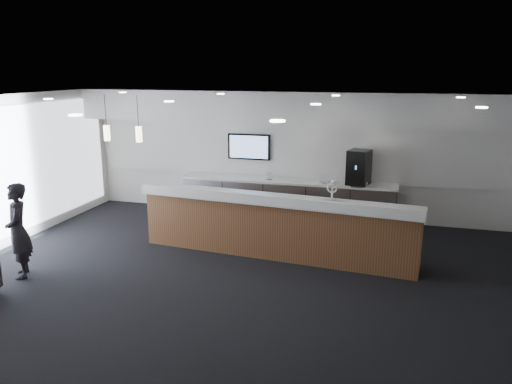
# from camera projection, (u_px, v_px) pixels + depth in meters

# --- Properties ---
(ground) EXTENTS (10.00, 10.00, 0.00)m
(ground) POSITION_uv_depth(u_px,v_px,m) (241.00, 279.00, 8.50)
(ground) COLOR black
(ground) RESTS_ON ground
(ceiling) EXTENTS (10.00, 8.00, 0.02)m
(ceiling) POSITION_uv_depth(u_px,v_px,m) (239.00, 101.00, 7.77)
(ceiling) COLOR black
(ceiling) RESTS_ON back_wall
(back_wall) EXTENTS (10.00, 0.02, 3.00)m
(back_wall) POSITION_uv_depth(u_px,v_px,m) (290.00, 154.00, 11.87)
(back_wall) COLOR silver
(back_wall) RESTS_ON ground
(soffit_bulkhead) EXTENTS (10.00, 0.90, 0.70)m
(soffit_bulkhead) POSITION_uv_depth(u_px,v_px,m) (287.00, 107.00, 11.17)
(soffit_bulkhead) COLOR silver
(soffit_bulkhead) RESTS_ON back_wall
(alcove_panel) EXTENTS (9.80, 0.06, 1.40)m
(alcove_panel) POSITION_uv_depth(u_px,v_px,m) (290.00, 150.00, 11.82)
(alcove_panel) COLOR silver
(alcove_panel) RESTS_ON back_wall
(back_credenza) EXTENTS (5.06, 0.66, 0.95)m
(back_credenza) POSITION_uv_depth(u_px,v_px,m) (287.00, 199.00, 11.78)
(back_credenza) COLOR gray
(back_credenza) RESTS_ON ground
(wall_tv) EXTENTS (1.05, 0.08, 0.62)m
(wall_tv) POSITION_uv_depth(u_px,v_px,m) (249.00, 147.00, 12.01)
(wall_tv) COLOR black
(wall_tv) RESTS_ON back_wall
(pendant_left) EXTENTS (0.12, 0.12, 0.30)m
(pendant_left) POSITION_uv_depth(u_px,v_px,m) (130.00, 136.00, 9.33)
(pendant_left) COLOR #FFF3C6
(pendant_left) RESTS_ON ceiling
(pendant_right) EXTENTS (0.12, 0.12, 0.30)m
(pendant_right) POSITION_uv_depth(u_px,v_px,m) (98.00, 135.00, 9.51)
(pendant_right) COLOR #FFF3C6
(pendant_right) RESTS_ON ceiling
(ceiling_can_lights) EXTENTS (7.00, 5.00, 0.02)m
(ceiling_can_lights) POSITION_uv_depth(u_px,v_px,m) (239.00, 103.00, 7.78)
(ceiling_can_lights) COLOR white
(ceiling_can_lights) RESTS_ON ceiling
(service_counter) EXTENTS (5.42, 1.38, 1.49)m
(service_counter) POSITION_uv_depth(u_px,v_px,m) (277.00, 226.00, 9.51)
(service_counter) COLOR brown
(service_counter) RESTS_ON ground
(coffee_machine) EXTENTS (0.55, 0.63, 0.78)m
(coffee_machine) POSITION_uv_depth(u_px,v_px,m) (359.00, 167.00, 11.13)
(coffee_machine) COLOR black
(coffee_machine) RESTS_ON back_credenza
(info_sign_left) EXTENTS (0.14, 0.04, 0.20)m
(info_sign_left) POSITION_uv_depth(u_px,v_px,m) (269.00, 175.00, 11.69)
(info_sign_left) COLOR silver
(info_sign_left) RESTS_ON back_credenza
(info_sign_right) EXTENTS (0.17, 0.03, 0.22)m
(info_sign_right) POSITION_uv_depth(u_px,v_px,m) (323.00, 178.00, 11.32)
(info_sign_right) COLOR silver
(info_sign_right) RESTS_ON back_credenza
(lounge_guest) EXTENTS (0.68, 0.72, 1.64)m
(lounge_guest) POSITION_uv_depth(u_px,v_px,m) (18.00, 231.00, 8.44)
(lounge_guest) COLOR black
(lounge_guest) RESTS_ON ground
(cup_0) EXTENTS (0.09, 0.09, 0.09)m
(cup_0) POSITION_uv_depth(u_px,v_px,m) (366.00, 184.00, 11.05)
(cup_0) COLOR white
(cup_0) RESTS_ON back_credenza
(cup_1) EXTENTS (0.13, 0.13, 0.09)m
(cup_1) POSITION_uv_depth(u_px,v_px,m) (359.00, 184.00, 11.09)
(cup_1) COLOR white
(cup_1) RESTS_ON back_credenza
(cup_2) EXTENTS (0.11, 0.11, 0.09)m
(cup_2) POSITION_uv_depth(u_px,v_px,m) (353.00, 183.00, 11.13)
(cup_2) COLOR white
(cup_2) RESTS_ON back_credenza
(cup_3) EXTENTS (0.12, 0.12, 0.09)m
(cup_3) POSITION_uv_depth(u_px,v_px,m) (347.00, 183.00, 11.16)
(cup_3) COLOR white
(cup_3) RESTS_ON back_credenza
(cup_4) EXTENTS (0.13, 0.13, 0.09)m
(cup_4) POSITION_uv_depth(u_px,v_px,m) (340.00, 183.00, 11.20)
(cup_4) COLOR white
(cup_4) RESTS_ON back_credenza
(cup_5) EXTENTS (0.10, 0.10, 0.09)m
(cup_5) POSITION_uv_depth(u_px,v_px,m) (334.00, 182.00, 11.24)
(cup_5) COLOR white
(cup_5) RESTS_ON back_credenza
(cup_6) EXTENTS (0.13, 0.13, 0.09)m
(cup_6) POSITION_uv_depth(u_px,v_px,m) (328.00, 182.00, 11.27)
(cup_6) COLOR white
(cup_6) RESTS_ON back_credenza
(cup_7) EXTENTS (0.11, 0.11, 0.09)m
(cup_7) POSITION_uv_depth(u_px,v_px,m) (322.00, 181.00, 11.31)
(cup_7) COLOR white
(cup_7) RESTS_ON back_credenza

